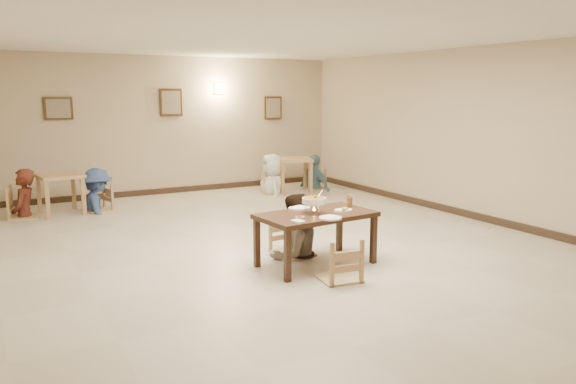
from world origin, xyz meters
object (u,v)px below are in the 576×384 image
main_diner (294,194)px  bg_chair_lr (96,185)px  bg_diner_a (21,169)px  bg_diner_c (272,154)px  bg_table_right (294,164)px  bg_chair_ll (23,188)px  bg_diner_d (315,154)px  bg_chair_rl (272,173)px  bg_diner_b (95,168)px  bg_table_left (60,181)px  drink_glass (350,201)px  curry_warmer (314,201)px  bg_chair_rr (315,170)px  chair_near (339,240)px  chair_far (288,222)px  main_table (316,219)px

main_diner → bg_chair_lr: bearing=-81.2°
bg_diner_a → bg_diner_c: bg_diner_c is taller
bg_table_right → bg_chair_ll: size_ratio=0.91×
bg_diner_d → bg_chair_rl: bearing=79.4°
bg_diner_b → bg_diner_c: size_ratio=0.92×
bg_table_right → bg_table_left: bearing=-179.1°
drink_glass → bg_diner_a: 6.06m
curry_warmer → bg_table_left: bearing=116.6°
curry_warmer → bg_table_right: (2.50, 4.98, -0.24)m
bg_table_right → bg_diner_b: size_ratio=0.59×
bg_chair_rl → bg_chair_rr: 1.12m
chair_near → curry_warmer: size_ratio=2.86×
main_diner → bg_diner_d: bearing=-138.4°
main_diner → bg_diner_a: 5.37m
bg_chair_rr → bg_diner_b: 4.91m
curry_warmer → bg_chair_rl: 5.35m
main_diner → bg_diner_d: size_ratio=1.05×
main_diner → bg_diner_d: main_diner is taller
bg_diner_a → bg_diner_b: size_ratio=1.08×
chair_near → curry_warmer: (0.04, 0.64, 0.36)m
chair_near → bg_chair_lr: (-1.79, 5.51, -0.00)m
bg_diner_b → bg_diner_c: bg_diner_c is taller
chair_near → bg_chair_lr: size_ratio=1.00×
bg_chair_lr → bg_chair_rl: bg_chair_lr is taller
main_diner → drink_glass: (0.64, -0.38, -0.09)m
curry_warmer → chair_near: bearing=-93.4°
curry_warmer → bg_diner_b: bg_diner_b is taller
chair_far → bg_diner_d: bg_diner_d is taller
curry_warmer → bg_diner_c: (1.94, 4.97, 0.03)m
bg_chair_rr → bg_diner_d: bg_diner_d is taller
main_table → bg_chair_lr: 5.22m
chair_far → bg_table_right: (2.52, 4.32, 0.18)m
drink_glass → bg_diner_c: (1.29, 4.83, 0.12)m
bg_diner_a → bg_diner_b: (1.26, -0.04, -0.06)m
bg_chair_rr → bg_diner_b: size_ratio=0.54×
bg_chair_ll → bg_chair_rr: 6.15m
drink_glass → bg_diner_d: (2.42, 4.87, 0.04)m
bg_table_right → bg_diner_c: bearing=-179.1°
chair_near → bg_chair_rl: bearing=-101.6°
bg_chair_rl → bg_table_right: bearing=-69.1°
chair_near → bg_diner_a: size_ratio=0.56×
bg_chair_rr → bg_diner_d: 0.37m
main_diner → bg_chair_ll: bearing=-68.9°
bg_diner_d → bg_diner_a: bearing=78.3°
bg_chair_lr → bg_diner_a: bg_diner_a is taller
bg_chair_lr → bg_diner_c: (3.77, 0.10, 0.39)m
chair_near → bg_table_left: size_ratio=1.18×
curry_warmer → bg_chair_rr: curry_warmer is taller
bg_chair_lr → bg_diner_d: 4.91m
bg_chair_ll → chair_far: bearing=-133.2°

